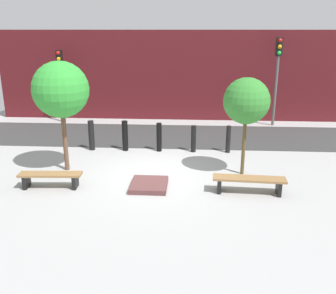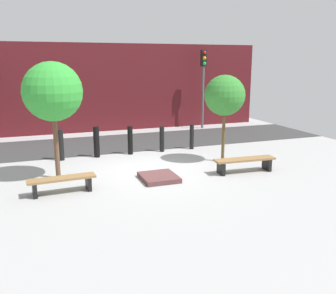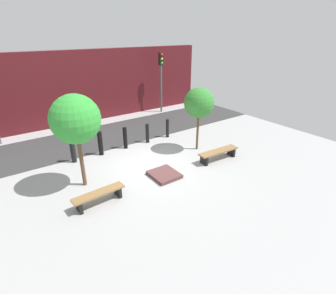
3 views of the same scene
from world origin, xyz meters
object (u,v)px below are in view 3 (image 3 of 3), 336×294
(tree_behind_left_bench, at_px, (75,120))
(tree_behind_right_bench, at_px, (199,103))
(bollard_center, at_px, (125,138))
(bench_right, at_px, (218,153))
(bollard_far_left, at_px, (73,150))
(bench_left, at_px, (99,195))
(traffic_light_mid_west, at_px, (161,72))
(bollard_far_right, at_px, (167,128))
(planter_bed, at_px, (164,175))
(bollard_right, at_px, (147,133))
(bollard_left, at_px, (100,143))

(tree_behind_left_bench, relative_size, tree_behind_right_bench, 1.15)
(tree_behind_right_bench, bearing_deg, bollard_center, 142.92)
(bench_right, bearing_deg, bollard_far_left, 149.63)
(bench_left, bearing_deg, traffic_light_mid_west, 41.56)
(bollard_far_right, bearing_deg, bench_left, -146.33)
(bench_right, bearing_deg, bollard_center, 131.53)
(planter_bed, bearing_deg, bollard_far_left, 127.15)
(bench_right, relative_size, tree_behind_right_bench, 0.67)
(bench_right, distance_m, bollard_center, 4.37)
(bollard_right, bearing_deg, tree_behind_left_bench, -152.52)
(traffic_light_mid_west, bearing_deg, bollard_right, -131.57)
(bollard_left, height_order, traffic_light_mid_west, traffic_light_mid_west)
(bollard_far_left, relative_size, bollard_right, 1.12)
(bollard_far_left, distance_m, traffic_light_mid_west, 8.60)
(tree_behind_right_bench, distance_m, bollard_left, 4.73)
(bench_right, distance_m, traffic_light_mid_west, 8.13)
(bench_right, relative_size, planter_bed, 1.77)
(tree_behind_left_bench, bearing_deg, bollard_left, 54.10)
(bollard_center, distance_m, traffic_light_mid_west, 6.66)
(planter_bed, xyz_separation_m, bollard_left, (-1.22, 3.23, 0.48))
(bench_right, xyz_separation_m, traffic_light_mid_west, (2.13, 7.49, 2.34))
(bollard_right, bearing_deg, bollard_center, 180.00)
(planter_bed, bearing_deg, bollard_right, 69.25)
(bollard_left, relative_size, bollard_center, 1.06)
(bollard_far_right, bearing_deg, tree_behind_left_bench, -158.37)
(bench_left, height_order, bollard_left, bollard_left)
(bench_left, relative_size, bollard_left, 1.59)
(tree_behind_left_bench, height_order, bollard_far_right, tree_behind_left_bench)
(bollard_left, height_order, bollard_center, bollard_left)
(planter_bed, xyz_separation_m, tree_behind_left_bench, (-2.70, 1.19, 2.42))
(bench_left, height_order, tree_behind_left_bench, tree_behind_left_bench)
(bench_left, bearing_deg, bench_right, -3.30)
(bench_left, relative_size, bollard_center, 1.68)
(tree_behind_right_bench, height_order, bollard_far_right, tree_behind_right_bench)
(planter_bed, bearing_deg, tree_behind_right_bench, 23.73)
(planter_bed, relative_size, tree_behind_left_bench, 0.33)
(bench_right, relative_size, bollard_left, 1.78)
(bench_left, xyz_separation_m, bollard_right, (3.92, 3.43, 0.17))
(bollard_left, distance_m, traffic_light_mid_west, 7.59)
(bollard_far_left, bearing_deg, bench_right, -33.67)
(bollard_far_left, relative_size, bollard_far_right, 1.11)
(planter_bed, bearing_deg, bollard_left, 110.75)
(bollard_center, height_order, bollard_far_right, bollard_center)
(planter_bed, height_order, tree_behind_left_bench, tree_behind_left_bench)
(planter_bed, distance_m, traffic_light_mid_west, 9.12)
(bench_left, bearing_deg, bollard_far_left, 82.45)
(bollard_right, distance_m, traffic_light_mid_west, 5.85)
(traffic_light_mid_west, bearing_deg, bench_right, -105.86)
(bench_right, distance_m, bollard_right, 3.73)
(planter_bed, bearing_deg, bench_right, -4.24)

